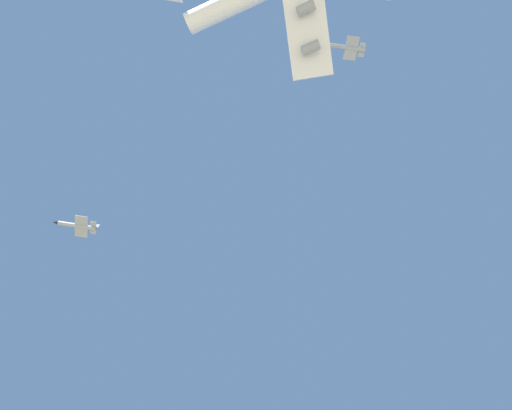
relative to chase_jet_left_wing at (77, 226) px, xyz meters
The scene contains 2 objects.
chase_jet_left_wing is the anchor object (origin of this frame).
chase_jet_right_wing 114.92m from the chase_jet_left_wing, 157.90° to the left, with size 15.27×8.93×4.00m.
Camera 1 is at (-28.83, 72.42, 2.72)m, focal length 25.77 mm.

